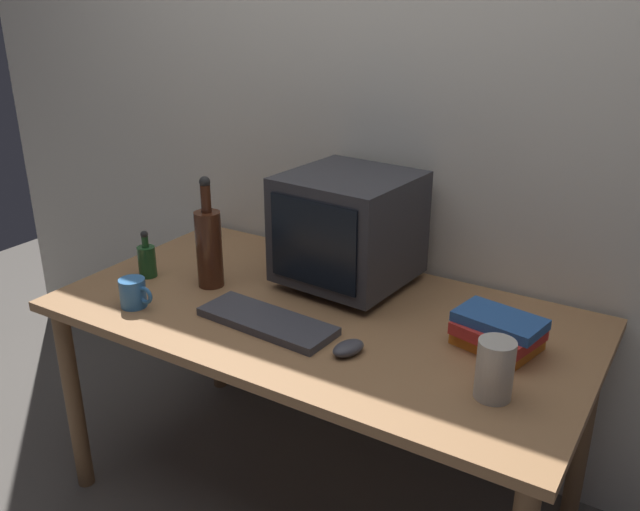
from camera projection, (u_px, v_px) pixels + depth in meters
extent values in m
plane|color=#56514C|center=(320.00, 498.00, 2.30)|extent=(6.00, 6.00, 0.00)
cube|color=silver|center=(398.00, 110.00, 2.22)|extent=(4.00, 0.08, 2.50)
cube|color=#9E7047|center=(320.00, 315.00, 2.04)|extent=(1.61, 0.86, 0.03)
cylinder|color=brown|center=(74.00, 400.00, 2.25)|extent=(0.06, 0.06, 0.69)
cylinder|color=brown|center=(216.00, 315.00, 2.83)|extent=(0.06, 0.06, 0.69)
cylinder|color=brown|center=(583.00, 429.00, 2.10)|extent=(0.06, 0.06, 0.69)
cube|color=#333338|center=(348.00, 279.00, 2.21)|extent=(0.30, 0.26, 0.03)
cube|color=#333338|center=(349.00, 226.00, 2.14)|extent=(0.41, 0.41, 0.34)
cube|color=black|center=(313.00, 244.00, 2.00)|extent=(0.31, 0.03, 0.27)
cube|color=#3F3F47|center=(267.00, 321.00, 1.94)|extent=(0.43, 0.18, 0.02)
ellipsoid|color=#3F3F47|center=(348.00, 348.00, 1.79)|extent=(0.09, 0.11, 0.04)
cylinder|color=#472314|center=(209.00, 249.00, 2.16)|extent=(0.08, 0.08, 0.25)
cylinder|color=#472314|center=(206.00, 199.00, 2.10)|extent=(0.03, 0.03, 0.09)
sphere|color=#262626|center=(205.00, 182.00, 2.07)|extent=(0.04, 0.04, 0.04)
cylinder|color=#1E4C23|center=(147.00, 262.00, 2.25)|extent=(0.06, 0.06, 0.11)
cylinder|color=#1E4C23|center=(145.00, 242.00, 2.23)|extent=(0.02, 0.02, 0.04)
sphere|color=#262626|center=(144.00, 234.00, 2.22)|extent=(0.03, 0.03, 0.03)
cube|color=orange|center=(497.00, 340.00, 1.83)|extent=(0.24, 0.20, 0.04)
cube|color=red|center=(498.00, 331.00, 1.80)|extent=(0.24, 0.21, 0.03)
cube|color=#28569E|center=(500.00, 320.00, 1.79)|extent=(0.25, 0.17, 0.03)
cylinder|color=#3370B2|center=(133.00, 293.00, 2.04)|extent=(0.08, 0.08, 0.09)
torus|color=#3370B2|center=(145.00, 295.00, 2.02)|extent=(0.06, 0.01, 0.06)
cylinder|color=#B7B2A8|center=(495.00, 369.00, 1.58)|extent=(0.09, 0.09, 0.15)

